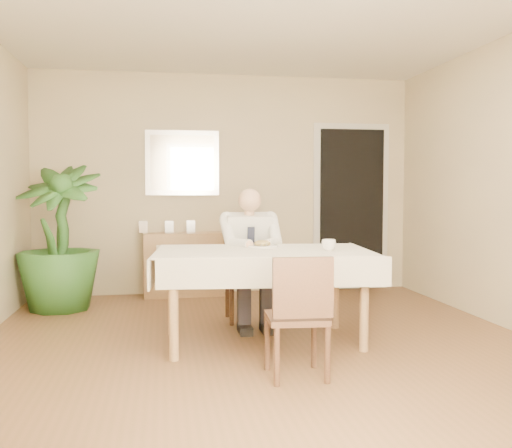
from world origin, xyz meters
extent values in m
plane|color=brown|center=(0.00, 0.00, 0.00)|extent=(5.00, 5.00, 0.00)
plane|color=white|center=(0.00, 0.00, 2.60)|extent=(5.00, 5.00, 0.00)
cube|color=beige|center=(0.00, 2.50, 1.30)|extent=(4.50, 0.02, 2.60)
cube|color=beige|center=(0.00, -2.50, 1.30)|extent=(4.50, 0.02, 2.60)
cube|color=beige|center=(0.00, -2.48, 1.45)|extent=(1.34, 0.02, 1.44)
cube|color=white|center=(0.00, -2.46, 1.45)|extent=(1.18, 0.02, 1.28)
cube|color=beige|center=(1.55, 2.48, 1.00)|extent=(0.96, 0.03, 2.10)
cube|color=black|center=(1.55, 2.45, 1.00)|extent=(0.80, 0.05, 1.95)
cube|color=silver|center=(-0.53, 2.48, 1.55)|extent=(0.86, 0.03, 0.76)
cube|color=white|center=(-0.53, 2.46, 1.55)|extent=(0.74, 0.02, 0.64)
cube|color=#A97C4E|center=(0.02, 0.16, 0.72)|extent=(1.67, 1.04, 0.04)
cube|color=white|center=(0.02, 0.16, 0.75)|extent=(1.78, 1.15, 0.01)
cube|color=white|center=(0.02, -0.34, 0.64)|extent=(1.69, 0.17, 0.22)
cube|color=white|center=(0.02, 0.66, 0.64)|extent=(1.69, 0.17, 0.22)
cube|color=white|center=(-0.83, 0.16, 0.64)|extent=(0.10, 1.00, 0.22)
cube|color=white|center=(0.87, 0.16, 0.64)|extent=(0.10, 1.00, 0.22)
cylinder|color=#A97C4E|center=(-0.70, -0.21, 0.35)|extent=(0.07, 0.07, 0.70)
cylinder|color=#A97C4E|center=(0.74, -0.21, 0.35)|extent=(0.07, 0.07, 0.70)
cylinder|color=#A97C4E|center=(-0.70, 0.53, 0.35)|extent=(0.07, 0.07, 0.70)
cylinder|color=#A97C4E|center=(0.74, 0.53, 0.35)|extent=(0.07, 0.07, 0.70)
cube|color=#462818|center=(0.02, 0.96, 0.42)|extent=(0.41, 0.41, 0.04)
cube|color=#462818|center=(0.02, 1.14, 0.67)|extent=(0.41, 0.04, 0.41)
cylinder|color=#462818|center=(-0.15, 0.78, 0.20)|extent=(0.04, 0.04, 0.40)
cylinder|color=#462818|center=(0.20, 0.78, 0.20)|extent=(0.04, 0.04, 0.40)
cylinder|color=#462818|center=(-0.15, 1.13, 0.20)|extent=(0.04, 0.04, 0.40)
cylinder|color=#462818|center=(0.20, 1.13, 0.20)|extent=(0.04, 0.04, 0.40)
cube|color=#462818|center=(0.10, -0.70, 0.39)|extent=(0.41, 0.41, 0.04)
cube|color=#462818|center=(0.10, -0.88, 0.62)|extent=(0.39, 0.06, 0.38)
cylinder|color=#462818|center=(-0.07, -0.87, 0.19)|extent=(0.04, 0.04, 0.37)
cylinder|color=#462818|center=(0.26, -0.87, 0.19)|extent=(0.04, 0.04, 0.37)
cylinder|color=#462818|center=(-0.07, -0.54, 0.19)|extent=(0.04, 0.04, 0.37)
cylinder|color=#462818|center=(0.26, -0.54, 0.19)|extent=(0.04, 0.04, 0.37)
cube|color=white|center=(0.02, 0.92, 0.75)|extent=(0.42, 0.31, 0.55)
cube|color=black|center=(0.02, 0.79, 0.72)|extent=(0.07, 0.08, 0.36)
cylinder|color=tan|center=(0.02, 0.87, 1.03)|extent=(0.09, 0.09, 0.08)
sphere|color=tan|center=(0.02, 0.85, 1.14)|extent=(0.21, 0.21, 0.21)
cube|color=black|center=(-0.08, 0.72, 0.52)|extent=(0.13, 0.42, 0.13)
cube|color=black|center=(0.12, 0.72, 0.52)|extent=(0.13, 0.42, 0.13)
cube|color=black|center=(-0.08, 0.54, 0.23)|extent=(0.11, 0.12, 0.45)
cube|color=black|center=(0.12, 0.54, 0.23)|extent=(0.11, 0.12, 0.45)
cube|color=black|center=(-0.08, 0.48, 0.04)|extent=(0.11, 0.26, 0.07)
cube|color=black|center=(0.12, 0.48, 0.04)|extent=(0.11, 0.26, 0.07)
cylinder|color=white|center=(0.06, 0.39, 0.76)|extent=(0.26, 0.26, 0.02)
ellipsoid|color=olive|center=(0.06, 0.39, 0.78)|extent=(0.14, 0.14, 0.06)
cylinder|color=silver|center=(0.10, 0.33, 0.78)|extent=(0.01, 0.13, 0.01)
cylinder|color=silver|center=(0.02, 0.33, 0.78)|extent=(0.01, 0.13, 0.01)
imported|color=white|center=(0.53, 0.02, 0.80)|extent=(0.14, 0.14, 0.09)
cube|color=#A97C4E|center=(-0.53, 2.32, 0.37)|extent=(0.93, 0.36, 0.74)
cube|color=silver|center=(-0.99, 2.38, 0.81)|extent=(0.10, 0.02, 0.14)
cube|color=silver|center=(-0.69, 2.34, 0.81)|extent=(0.10, 0.02, 0.14)
cube|color=silver|center=(-0.44, 2.38, 0.81)|extent=(0.10, 0.02, 0.14)
imported|color=#25531D|center=(-1.82, 1.75, 0.75)|extent=(1.04, 1.04, 1.50)
camera|label=1|loc=(-0.77, -4.31, 1.24)|focal=40.00mm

